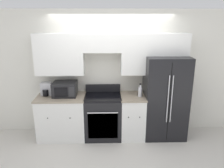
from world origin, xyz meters
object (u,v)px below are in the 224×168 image
microwave (65,89)px  bottle (140,92)px  oven_range (103,116)px  refrigerator (164,96)px

microwave → bottle: (1.51, -0.11, -0.03)m
oven_range → bottle: (0.75, -0.06, 0.55)m
oven_range → bottle: bottle is taller
oven_range → microwave: bearing=176.7°
oven_range → bottle: size_ratio=3.90×
oven_range → refrigerator: 1.34m
oven_range → microwave: size_ratio=2.25×
oven_range → microwave: microwave is taller
microwave → bottle: size_ratio=1.73×
refrigerator → bottle: 0.57m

